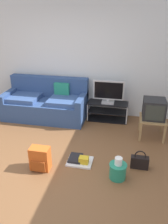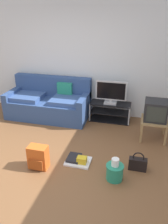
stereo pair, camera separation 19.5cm
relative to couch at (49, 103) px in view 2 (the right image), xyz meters
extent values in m
cube|color=brown|center=(0.65, -1.95, -0.35)|extent=(9.00, 9.80, 0.02)
cube|color=silver|center=(0.65, 0.50, 1.01)|extent=(9.00, 0.10, 2.70)
cube|color=navy|center=(-0.01, -0.06, -0.12)|extent=(1.93, 0.90, 0.45)
cube|color=navy|center=(-0.01, 0.29, 0.35)|extent=(1.93, 0.20, 0.49)
cube|color=navy|center=(-0.90, -0.06, 0.19)|extent=(0.14, 0.90, 0.17)
cube|color=navy|center=(0.89, -0.06, 0.19)|extent=(0.14, 0.90, 0.17)
cube|color=#365289|center=(-0.54, -0.12, 0.15)|extent=(0.77, 0.63, 0.10)
cube|color=#365289|center=(0.53, -0.12, 0.15)|extent=(0.77, 0.63, 0.10)
cube|color=#238466|center=(0.36, 0.17, 0.30)|extent=(0.36, 0.14, 0.36)
cube|color=black|center=(1.47, 0.13, 0.08)|extent=(0.93, 0.40, 0.02)
cube|color=black|center=(1.47, 0.13, -0.13)|extent=(0.89, 0.38, 0.02)
cube|color=black|center=(1.47, 0.13, -0.33)|extent=(0.93, 0.40, 0.02)
cylinder|color=#B7B7BC|center=(1.02, -0.06, -0.13)|extent=(0.03, 0.03, 0.43)
cylinder|color=#B7B7BC|center=(1.92, -0.06, -0.13)|extent=(0.03, 0.03, 0.43)
cylinder|color=#B7B7BC|center=(1.02, 0.31, -0.13)|extent=(0.03, 0.03, 0.43)
cylinder|color=#B7B7BC|center=(1.92, 0.31, -0.13)|extent=(0.03, 0.03, 0.43)
cube|color=#B2B2B7|center=(1.47, 0.11, 0.12)|extent=(0.28, 0.22, 0.05)
cube|color=#B2B2B7|center=(1.47, 0.11, 0.16)|extent=(0.05, 0.04, 0.04)
cube|color=#B2B2B7|center=(1.47, 0.11, 0.40)|extent=(0.69, 0.04, 0.44)
cube|color=black|center=(1.47, 0.09, 0.40)|extent=(0.63, 0.01, 0.38)
cube|color=#9E7A4C|center=(2.43, -0.49, 0.06)|extent=(0.51, 0.51, 0.03)
cube|color=#9E7A4C|center=(2.21, -0.72, -0.15)|extent=(0.04, 0.04, 0.39)
cube|color=#9E7A4C|center=(2.66, -0.72, -0.15)|extent=(0.04, 0.04, 0.39)
cube|color=#9E7A4C|center=(2.21, -0.26, -0.15)|extent=(0.04, 0.04, 0.39)
cube|color=#9E7A4C|center=(2.66, -0.26, -0.15)|extent=(0.04, 0.04, 0.39)
cube|color=#232326|center=(2.43, -0.47, 0.27)|extent=(0.43, 0.42, 0.39)
cube|color=#333833|center=(2.43, -0.68, 0.27)|extent=(0.35, 0.01, 0.30)
cube|color=#CC561E|center=(0.60, -1.93, -0.14)|extent=(0.32, 0.19, 0.40)
cube|color=#994116|center=(0.60, -2.04, -0.22)|extent=(0.24, 0.04, 0.17)
cylinder|color=#994116|center=(0.51, -1.81, -0.13)|extent=(0.04, 0.04, 0.32)
cylinder|color=#994116|center=(0.69, -1.81, -0.13)|extent=(0.04, 0.04, 0.32)
cube|color=black|center=(2.19, -1.58, -0.24)|extent=(0.29, 0.11, 0.21)
torus|color=black|center=(2.19, -1.58, -0.10)|extent=(0.18, 0.02, 0.18)
cylinder|color=#238466|center=(1.85, -1.90, -0.22)|extent=(0.26, 0.26, 0.25)
cylinder|color=#238466|center=(1.85, -1.90, -0.10)|extent=(0.27, 0.27, 0.02)
cylinder|color=white|center=(1.85, -1.90, -0.04)|extent=(0.12, 0.12, 0.14)
cube|color=silver|center=(1.19, -1.64, -0.33)|extent=(0.43, 0.34, 0.03)
cube|color=gold|center=(1.27, -1.68, -0.26)|extent=(0.16, 0.12, 0.11)
cube|color=black|center=(1.11, -1.60, -0.29)|extent=(0.22, 0.28, 0.04)
camera|label=1|loc=(1.90, -4.76, 2.04)|focal=36.31mm
camera|label=2|loc=(2.09, -4.71, 2.04)|focal=36.31mm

